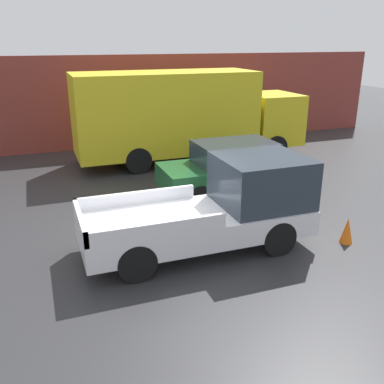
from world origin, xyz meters
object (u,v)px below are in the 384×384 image
car (231,168)px  traffic_cone (347,231)px  delivery_truck (184,114)px  pickup_truck (220,207)px

car → traffic_cone: size_ratio=6.93×
delivery_truck → traffic_cone: bearing=-81.8°
car → delivery_truck: (-0.10, 4.19, 1.02)m
pickup_truck → delivery_truck: 7.59m
pickup_truck → delivery_truck: (1.67, 7.35, 0.88)m
pickup_truck → car: size_ratio=1.20×
pickup_truck → traffic_cone: size_ratio=8.32×
traffic_cone → car: bearing=104.9°
pickup_truck → car: pickup_truck is taller
delivery_truck → traffic_cone: delivery_truck is taller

